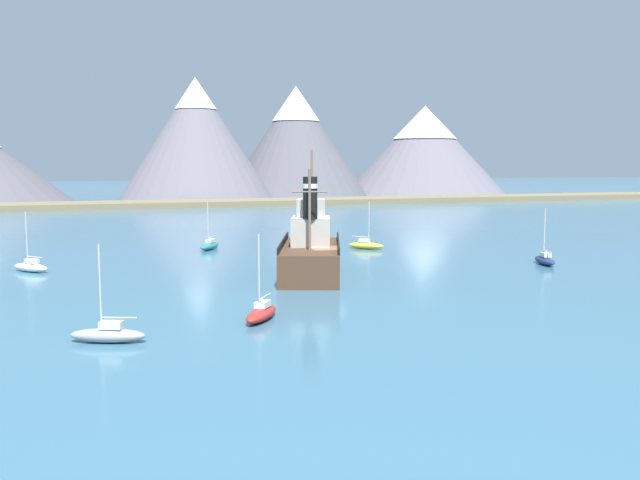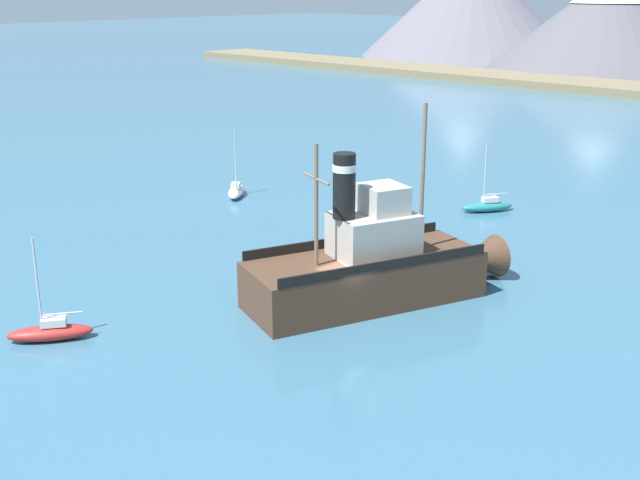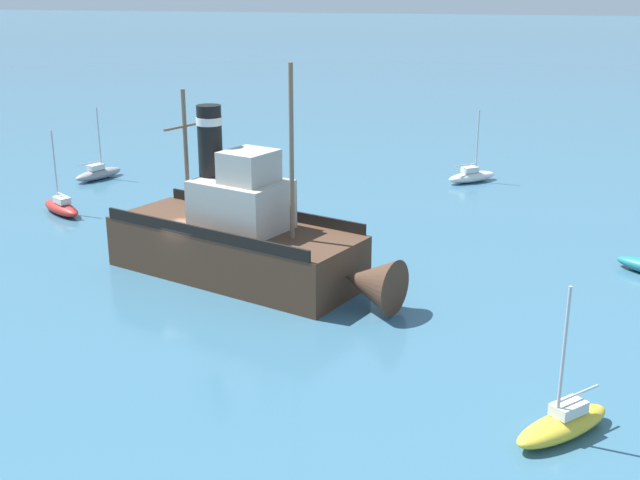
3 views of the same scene
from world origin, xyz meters
TOP-DOWN VIEW (x-y plane):
  - ground_plane at (0.00, 0.00)m, footprint 600.00×600.00m
  - mountain_ridge at (3.94, 126.28)m, footprint 203.62×63.06m
  - shoreline_strip at (0.00, 90.54)m, footprint 240.00×12.00m
  - old_tugboat at (-0.49, 2.33)m, footprint 8.12×14.71m
  - sailboat_grey at (-16.18, -13.90)m, footprint 3.94×2.41m
  - sailboat_yellow at (9.82, 16.04)m, footprint 3.58×3.34m
  - sailboat_red at (-7.87, -11.67)m, footprint 3.04×3.77m
  - sailboat_white at (-21.75, 11.03)m, footprint 3.39×3.53m
  - sailboat_teal at (-5.58, 20.64)m, footprint 3.00×3.78m
  - sailboat_navy at (20.55, 1.08)m, footprint 2.14×3.96m

SIDE VIEW (x-z plane):
  - ground_plane at x=0.00m, z-range 0.00..0.00m
  - sailboat_grey at x=-16.18m, z-range -2.02..2.88m
  - sailboat_yellow at x=9.82m, z-range -2.02..2.88m
  - sailboat_red at x=-7.87m, z-range -2.02..2.88m
  - sailboat_white at x=-21.75m, z-range -2.02..2.88m
  - sailboat_teal at x=-5.58m, z-range -2.02..2.88m
  - sailboat_navy at x=20.55m, z-range -2.02..2.88m
  - shoreline_strip at x=0.00m, z-range 0.00..1.20m
  - old_tugboat at x=-0.49m, z-range -3.12..6.78m
  - mountain_ridge at x=3.94m, z-range -2.01..27.65m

